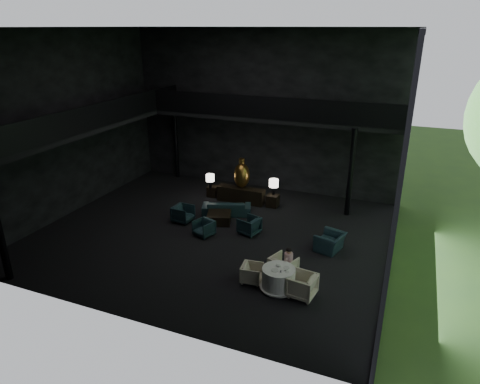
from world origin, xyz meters
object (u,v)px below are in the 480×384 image
at_px(sofa, 227,205).
at_px(dining_chair_east, 302,283).
at_px(side_table_right, 273,201).
at_px(dining_chair_north, 283,265).
at_px(bronze_urn, 242,175).
at_px(lounge_armchair_south, 204,228).
at_px(table_lamp_left, 210,178).
at_px(dining_chair_west, 252,273).
at_px(table_lamp_right, 274,184).
at_px(coffee_table, 219,218).
at_px(console, 241,195).
at_px(side_table_left, 213,191).
at_px(dining_table, 278,280).
at_px(lounge_armchair_west, 183,213).
at_px(child, 289,256).
at_px(lounge_armchair_east, 249,225).
at_px(window_armchair, 330,239).

xyz_separation_m(sofa, dining_chair_east, (4.78, -4.92, 0.01)).
relative_size(side_table_right, dining_chair_north, 0.67).
height_order(bronze_urn, lounge_armchair_south, bronze_urn).
relative_size(bronze_urn, side_table_right, 2.48).
bearing_deg(table_lamp_left, dining_chair_west, -53.79).
xyz_separation_m(table_lamp_right, coffee_table, (-1.62, -2.66, -0.90)).
bearing_deg(table_lamp_left, console, 2.97).
distance_m(sofa, dining_chair_west, 5.62).
bearing_deg(coffee_table, table_lamp_left, 123.16).
bearing_deg(lounge_armchair_south, side_table_left, 131.06).
xyz_separation_m(bronze_urn, dining_table, (3.90, -6.48, -1.03)).
bearing_deg(dining_chair_east, dining_table, -89.83).
xyz_separation_m(table_lamp_left, lounge_armchair_west, (0.09, -2.94, -0.61)).
relative_size(console, side_table_right, 4.03).
distance_m(dining_chair_north, dining_chair_east, 1.26).
bearing_deg(side_table_left, dining_chair_north, -46.71).
xyz_separation_m(lounge_armchair_west, lounge_armchair_south, (1.44, -0.85, -0.08)).
bearing_deg(dining_chair_west, lounge_armchair_west, 47.42).
xyz_separation_m(sofa, dining_chair_west, (3.03, -4.74, -0.14)).
height_order(side_table_right, table_lamp_right, table_lamp_right).
xyz_separation_m(dining_table, dining_chair_east, (0.81, -0.10, 0.13)).
height_order(dining_chair_west, child, child).
bearing_deg(lounge_armchair_east, sofa, -114.26).
relative_size(table_lamp_left, dining_chair_west, 1.13).
bearing_deg(table_lamp_left, dining_chair_east, -45.42).
xyz_separation_m(table_lamp_left, dining_chair_west, (4.55, -6.22, -0.72)).
distance_m(lounge_armchair_west, child, 6.02).
bearing_deg(side_table_right, window_armchair, -44.02).
xyz_separation_m(console, lounge_armchair_south, (-0.07, -3.87, -0.03)).
relative_size(table_lamp_left, dining_table, 0.57).
relative_size(coffee_table, dining_chair_west, 1.60).
height_order(table_lamp_right, window_armchair, table_lamp_right).
bearing_deg(child, side_table_left, -45.54).
bearing_deg(dining_chair_west, dining_table, -100.83).
relative_size(dining_chair_north, dining_chair_east, 0.94).
xyz_separation_m(window_armchair, dining_table, (-1.05, -3.22, -0.14)).
bearing_deg(lounge_armchair_east, table_lamp_left, -115.79).
relative_size(sofa, lounge_armchair_east, 2.87).
xyz_separation_m(side_table_right, sofa, (-1.67, -1.64, 0.16)).
bearing_deg(lounge_armchair_south, table_lamp_right, 87.89).
bearing_deg(side_table_right, table_lamp_left, -177.18).
height_order(console, dining_chair_east, dining_chair_east).
height_order(side_table_right, dining_table, dining_table).
height_order(dining_table, dining_chair_west, dining_table).
distance_m(table_lamp_right, dining_chair_north, 6.19).
xyz_separation_m(table_lamp_left, coffee_table, (1.58, -2.42, -0.81)).
bearing_deg(child, lounge_armchair_west, -24.30).
distance_m(table_lamp_left, table_lamp_right, 3.21).
height_order(side_table_right, lounge_armchair_south, lounge_armchair_south).
relative_size(side_table_left, side_table_right, 0.92).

